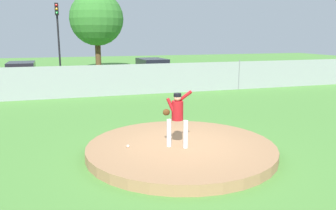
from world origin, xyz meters
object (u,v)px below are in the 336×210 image
Objects in this scene: parked_car_navy at (152,71)px; parked_car_red at (22,75)px; pitcher_youth at (177,114)px; traffic_light_near at (58,28)px; baseball at (128,146)px; traffic_cone_orange at (207,73)px.

parked_car_red is at bearing 175.98° from parked_car_navy.
pitcher_youth is 16.09m from parked_car_red.
baseball is at bearing -84.46° from traffic_light_near.
traffic_cone_orange is 0.10× the size of traffic_light_near.
parked_car_red is 14.15m from traffic_cone_orange.
pitcher_youth reaches higher than traffic_cone_orange.
parked_car_red is 5.52m from traffic_light_near.
pitcher_youth is at bearing -80.72° from traffic_light_near.
pitcher_youth is 14.85m from parked_car_navy.
baseball is 0.01× the size of traffic_light_near.
parked_car_navy is at bearing 72.84° from baseball.
traffic_light_near is at bearing 143.60° from parked_car_navy.
parked_car_red is at bearing -170.91° from traffic_cone_orange.
traffic_cone_orange is (8.48, 17.36, -0.96)m from pitcher_youth.
parked_car_navy is 8.25m from traffic_light_near.
traffic_light_near reaches higher than pitcher_youth.
traffic_cone_orange is (9.78, 16.98, -0.05)m from baseball.
traffic_light_near is at bearing 95.54° from baseball.
pitcher_youth is at bearing -116.03° from traffic_cone_orange.
parked_car_red is 8.57× the size of traffic_cone_orange.
baseball is 19.12m from traffic_light_near.
traffic_cone_orange is (5.41, 2.84, -0.57)m from parked_car_navy.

